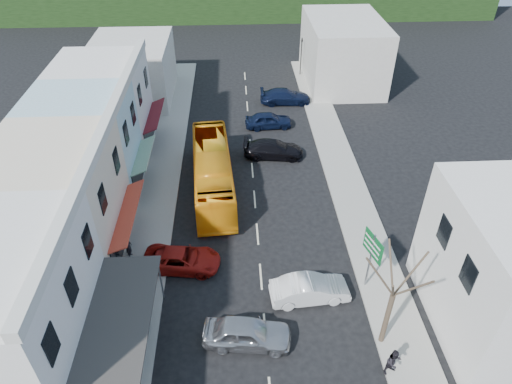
% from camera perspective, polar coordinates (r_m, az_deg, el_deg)
% --- Properties ---
extents(ground, '(120.00, 120.00, 0.00)m').
position_cam_1_polar(ground, '(29.40, 0.61, -10.51)').
color(ground, black).
rests_on(ground, ground).
extents(sidewalk_left, '(3.00, 52.00, 0.15)m').
position_cam_1_polar(sidewalk_left, '(37.34, -11.89, 0.73)').
color(sidewalk_left, gray).
rests_on(sidewalk_left, ground).
extents(sidewalk_right, '(3.00, 52.00, 0.15)m').
position_cam_1_polar(sidewalk_right, '(37.86, 11.10, 1.42)').
color(sidewalk_right, gray).
rests_on(sidewalk_right, ground).
extents(shopfront_row, '(8.25, 30.00, 8.00)m').
position_cam_1_polar(shopfront_row, '(32.46, -22.51, 0.80)').
color(shopfront_row, silver).
rests_on(shopfront_row, ground).
extents(distant_block_left, '(8.00, 10.00, 6.00)m').
position_cam_1_polar(distant_block_left, '(51.52, -15.17, 14.49)').
color(distant_block_left, '#B7B2A8').
rests_on(distant_block_left, ground).
extents(distant_block_right, '(8.00, 12.00, 7.00)m').
position_cam_1_polar(distant_block_right, '(54.44, 10.80, 16.87)').
color(distant_block_right, '#B7B2A8').
rests_on(distant_block_right, ground).
extents(bus, '(3.36, 11.75, 3.10)m').
position_cam_1_polar(bus, '(35.61, -5.42, 2.39)').
color(bus, '#FFA114').
rests_on(bus, ground).
extents(car_silver, '(4.58, 2.31, 1.40)m').
position_cam_1_polar(car_silver, '(25.82, -1.10, -17.35)').
color(car_silver, '#A6A7AB').
rests_on(car_silver, ground).
extents(car_white, '(4.54, 2.19, 1.40)m').
position_cam_1_polar(car_white, '(27.90, 6.72, -12.10)').
color(car_white, silver).
rests_on(car_white, ground).
extents(car_red, '(4.80, 2.46, 1.40)m').
position_cam_1_polar(car_red, '(29.85, -9.24, -8.28)').
color(car_red, maroon).
rests_on(car_red, ground).
extents(car_black_near, '(4.66, 2.27, 1.40)m').
position_cam_1_polar(car_black_near, '(39.98, 2.19, 5.32)').
color(car_black_near, black).
rests_on(car_black_near, ground).
extents(car_navy_mid, '(4.50, 2.07, 1.40)m').
position_cam_1_polar(car_navy_mid, '(44.56, 1.57, 8.90)').
color(car_navy_mid, black).
rests_on(car_navy_mid, ground).
extents(car_navy_far, '(4.52, 1.90, 1.40)m').
position_cam_1_polar(car_navy_far, '(49.37, 3.69, 11.78)').
color(car_navy_far, black).
rests_on(car_navy_far, ground).
extents(pedestrian_left, '(0.53, 0.68, 1.70)m').
position_cam_1_polar(pedestrian_left, '(30.98, -15.63, -6.61)').
color(pedestrian_left, black).
rests_on(pedestrian_left, sidewalk_left).
extents(pedestrian_right, '(0.81, 0.66, 1.70)m').
position_cam_1_polar(pedestrian_right, '(25.49, 16.85, -19.68)').
color(pedestrian_right, black).
rests_on(pedestrian_right, sidewalk_right).
extents(direction_sign, '(1.22, 2.02, 4.24)m').
position_cam_1_polar(direction_sign, '(28.15, 14.04, -8.45)').
color(direction_sign, '#0C5123').
rests_on(direction_sign, ground).
extents(street_tree, '(3.08, 3.08, 7.69)m').
position_cam_1_polar(street_tree, '(24.35, 16.76, -12.25)').
color(street_tree, '#3D3025').
rests_on(street_tree, ground).
extents(traffic_signal, '(1.12, 1.23, 4.48)m').
position_cam_1_polar(traffic_signal, '(55.82, 5.65, 16.45)').
color(traffic_signal, black).
rests_on(traffic_signal, ground).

